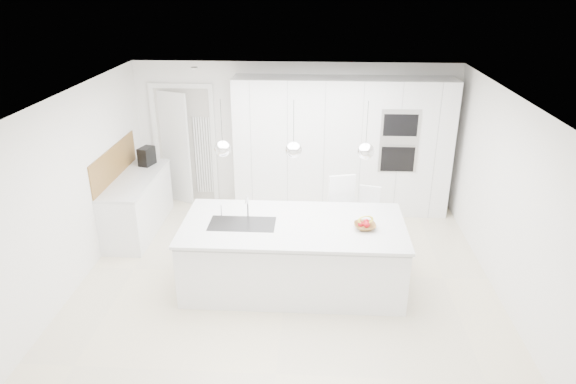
# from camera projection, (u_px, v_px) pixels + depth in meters

# --- Properties ---
(floor) EXTENTS (5.50, 5.50, 0.00)m
(floor) POSITION_uv_depth(u_px,v_px,m) (287.00, 273.00, 7.11)
(floor) COLOR beige
(floor) RESTS_ON ground
(wall_back) EXTENTS (5.50, 0.00, 5.50)m
(wall_back) POSITION_uv_depth(u_px,v_px,m) (295.00, 135.00, 8.92)
(wall_back) COLOR white
(wall_back) RESTS_ON ground
(wall_left) EXTENTS (0.00, 5.00, 5.00)m
(wall_left) POSITION_uv_depth(u_px,v_px,m) (79.00, 186.00, 6.77)
(wall_left) COLOR white
(wall_left) RESTS_ON ground
(ceiling) EXTENTS (5.50, 5.50, 0.00)m
(ceiling) POSITION_uv_depth(u_px,v_px,m) (287.00, 94.00, 6.14)
(ceiling) COLOR white
(ceiling) RESTS_ON wall_back
(tall_cabinets) EXTENTS (3.60, 0.60, 2.30)m
(tall_cabinets) POSITION_uv_depth(u_px,v_px,m) (342.00, 146.00, 8.64)
(tall_cabinets) COLOR white
(tall_cabinets) RESTS_ON floor
(oven_stack) EXTENTS (0.62, 0.04, 1.05)m
(oven_stack) POSITION_uv_depth(u_px,v_px,m) (399.00, 141.00, 8.23)
(oven_stack) COLOR #A5A5A8
(oven_stack) RESTS_ON tall_cabinets
(doorway_frame) EXTENTS (1.11, 0.08, 2.13)m
(doorway_frame) POSITION_uv_depth(u_px,v_px,m) (185.00, 146.00, 9.08)
(doorway_frame) COLOR white
(doorway_frame) RESTS_ON floor
(hallway_door) EXTENTS (0.76, 0.38, 2.00)m
(hallway_door) POSITION_uv_depth(u_px,v_px,m) (171.00, 147.00, 9.06)
(hallway_door) COLOR white
(hallway_door) RESTS_ON floor
(radiator) EXTENTS (0.32, 0.04, 1.40)m
(radiator) POSITION_uv_depth(u_px,v_px,m) (204.00, 156.00, 9.13)
(radiator) COLOR white
(radiator) RESTS_ON floor
(left_base_cabinets) EXTENTS (0.60, 1.80, 0.86)m
(left_base_cabinets) POSITION_uv_depth(u_px,v_px,m) (138.00, 205.00, 8.17)
(left_base_cabinets) COLOR white
(left_base_cabinets) RESTS_ON floor
(left_worktop) EXTENTS (0.62, 1.82, 0.04)m
(left_worktop) POSITION_uv_depth(u_px,v_px,m) (135.00, 179.00, 8.00)
(left_worktop) COLOR silver
(left_worktop) RESTS_ON left_base_cabinets
(oak_backsplash) EXTENTS (0.02, 1.80, 0.50)m
(oak_backsplash) POSITION_uv_depth(u_px,v_px,m) (114.00, 162.00, 7.91)
(oak_backsplash) COLOR olive
(oak_backsplash) RESTS_ON wall_left
(island_base) EXTENTS (2.80, 1.20, 0.86)m
(island_base) POSITION_uv_depth(u_px,v_px,m) (293.00, 258.00, 6.66)
(island_base) COLOR white
(island_base) RESTS_ON floor
(island_worktop) EXTENTS (2.84, 1.40, 0.04)m
(island_worktop) POSITION_uv_depth(u_px,v_px,m) (293.00, 225.00, 6.53)
(island_worktop) COLOR silver
(island_worktop) RESTS_ON island_base
(island_sink) EXTENTS (0.84, 0.44, 0.18)m
(island_sink) POSITION_uv_depth(u_px,v_px,m) (242.00, 230.00, 6.55)
(island_sink) COLOR #3F3F42
(island_sink) RESTS_ON island_worktop
(island_tap) EXTENTS (0.02, 0.02, 0.30)m
(island_tap) POSITION_uv_depth(u_px,v_px,m) (248.00, 207.00, 6.64)
(island_tap) COLOR white
(island_tap) RESTS_ON island_worktop
(pendant_left) EXTENTS (0.20, 0.20, 0.20)m
(pendant_left) POSITION_uv_depth(u_px,v_px,m) (223.00, 149.00, 6.13)
(pendant_left) COLOR white
(pendant_left) RESTS_ON ceiling
(pendant_mid) EXTENTS (0.20, 0.20, 0.20)m
(pendant_mid) POSITION_uv_depth(u_px,v_px,m) (294.00, 150.00, 6.09)
(pendant_mid) COLOR white
(pendant_mid) RESTS_ON ceiling
(pendant_right) EXTENTS (0.20, 0.20, 0.20)m
(pendant_right) POSITION_uv_depth(u_px,v_px,m) (365.00, 151.00, 6.05)
(pendant_right) COLOR white
(pendant_right) RESTS_ON ceiling
(fruit_bowl) EXTENTS (0.29, 0.29, 0.07)m
(fruit_bowl) POSITION_uv_depth(u_px,v_px,m) (365.00, 226.00, 6.38)
(fruit_bowl) COLOR olive
(fruit_bowl) RESTS_ON island_worktop
(espresso_machine) EXTENTS (0.25, 0.32, 0.30)m
(espresso_machine) POSITION_uv_depth(u_px,v_px,m) (147.00, 156.00, 8.48)
(espresso_machine) COLOR black
(espresso_machine) RESTS_ON left_worktop
(bar_stool_left) EXTENTS (0.53, 0.64, 1.21)m
(bar_stool_left) POSITION_uv_depth(u_px,v_px,m) (341.00, 220.00, 7.29)
(bar_stool_left) COLOR white
(bar_stool_left) RESTS_ON floor
(bar_stool_right) EXTENTS (0.43, 0.52, 0.99)m
(bar_stool_right) POSITION_uv_depth(u_px,v_px,m) (369.00, 221.00, 7.52)
(bar_stool_right) COLOR white
(bar_stool_right) RESTS_ON floor
(apple_a) EXTENTS (0.08, 0.08, 0.08)m
(apple_a) POSITION_uv_depth(u_px,v_px,m) (367.00, 225.00, 6.34)
(apple_a) COLOR #B30E1A
(apple_a) RESTS_ON fruit_bowl
(apple_b) EXTENTS (0.07, 0.07, 0.07)m
(apple_b) POSITION_uv_depth(u_px,v_px,m) (361.00, 224.00, 6.36)
(apple_b) COLOR #B30E1A
(apple_b) RESTS_ON fruit_bowl
(apple_c) EXTENTS (0.07, 0.07, 0.07)m
(apple_c) POSITION_uv_depth(u_px,v_px,m) (366.00, 222.00, 6.42)
(apple_c) COLOR #B30E1A
(apple_c) RESTS_ON fruit_bowl
(banana_bunch) EXTENTS (0.24, 0.17, 0.21)m
(banana_bunch) POSITION_uv_depth(u_px,v_px,m) (366.00, 220.00, 6.36)
(banana_bunch) COLOR yellow
(banana_bunch) RESTS_ON fruit_bowl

